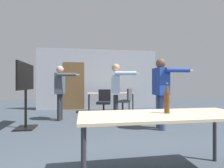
% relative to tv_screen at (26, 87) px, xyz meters
% --- Properties ---
extents(back_wall, '(5.31, 0.12, 2.65)m').
position_rel_tv_screen_xyz_m(back_wall, '(2.07, 3.19, 0.29)').
color(back_wall, '#A3A8B2').
rests_on(back_wall, ground_plane).
extents(conference_table_near, '(1.97, 0.75, 0.75)m').
position_rel_tv_screen_xyz_m(conference_table_near, '(2.33, -2.71, -0.35)').
color(conference_table_near, '#C6B793').
rests_on(conference_table_near, ground_plane).
extents(conference_table_far, '(1.80, 0.67, 0.75)m').
position_rel_tv_screen_xyz_m(conference_table_far, '(2.47, 2.20, -0.36)').
color(conference_table_far, '#C6B793').
rests_on(conference_table_far, ground_plane).
extents(tv_screen, '(0.44, 1.22, 1.62)m').
position_rel_tv_screen_xyz_m(tv_screen, '(0.00, 0.00, 0.00)').
color(tv_screen, black).
rests_on(tv_screen, ground_plane).
extents(person_center_tall, '(0.73, 0.72, 1.67)m').
position_rel_tv_screen_xyz_m(person_center_tall, '(2.32, 0.19, -0.02)').
color(person_center_tall, '#28282D').
rests_on(person_center_tall, ground_plane).
extents(person_far_watching, '(0.73, 0.66, 1.65)m').
position_rel_tv_screen_xyz_m(person_far_watching, '(0.72, 0.88, -0.02)').
color(person_far_watching, '#28282D').
rests_on(person_far_watching, ground_plane).
extents(person_right_polo, '(0.79, 0.69, 1.72)m').
position_rel_tv_screen_xyz_m(person_right_polo, '(3.28, -0.61, 0.00)').
color(person_right_polo, '#3D4C75').
rests_on(person_right_polo, ground_plane).
extents(office_chair_far_left, '(0.56, 0.62, 0.90)m').
position_rel_tv_screen_xyz_m(office_chair_far_left, '(2.14, 1.54, -0.61)').
color(office_chair_far_left, black).
rests_on(office_chair_far_left, ground_plane).
extents(office_chair_far_right, '(0.68, 0.65, 0.94)m').
position_rel_tv_screen_xyz_m(office_chair_far_right, '(2.90, 1.57, -0.59)').
color(office_chair_far_right, black).
rests_on(office_chair_far_right, ground_plane).
extents(beer_bottle, '(0.06, 0.06, 0.36)m').
position_rel_tv_screen_xyz_m(beer_bottle, '(2.38, -2.68, -0.11)').
color(beer_bottle, '#563314').
rests_on(beer_bottle, conference_table_near).
extents(drink_cup, '(0.08, 0.08, 0.11)m').
position_rel_tv_screen_xyz_m(drink_cup, '(2.04, 2.27, -0.22)').
color(drink_cup, '#2866A3').
rests_on(drink_cup, conference_table_far).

